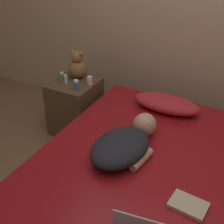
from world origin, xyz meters
The scene contains 12 objects.
ground_plane centered at (0.00, 0.00, 0.00)m, with size 12.00×12.00×0.00m, color brown.
wall_back centered at (0.00, 1.33, 1.30)m, with size 8.00×0.06×2.60m.
bed centered at (0.00, 0.00, 0.22)m, with size 1.47×2.09×0.45m.
nightstand centered at (-1.01, 0.69, 0.28)m, with size 0.43×0.46×0.56m.
pillow centered at (-0.08, 0.79, 0.52)m, with size 0.60×0.29×0.13m.
person_lying centered at (-0.14, 0.06, 0.54)m, with size 0.43×0.71×0.18m.
teddy_bear centered at (-1.03, 0.80, 0.68)m, with size 0.18×0.18×0.28m.
bottle_blue centered at (-0.89, 0.57, 0.61)m, with size 0.05×0.05×0.10m.
bottle_white centered at (-0.85, 0.73, 0.60)m, with size 0.05×0.05×0.08m.
bottle_clear centered at (-1.06, 0.63, 0.61)m, with size 0.03×0.03×0.10m.
bottle_green centered at (-1.13, 0.67, 0.60)m, with size 0.04×0.04×0.09m.
book centered at (0.42, -0.22, 0.47)m, with size 0.23×0.17×0.02m.
Camera 1 is at (0.63, -1.58, 1.90)m, focal length 50.00 mm.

